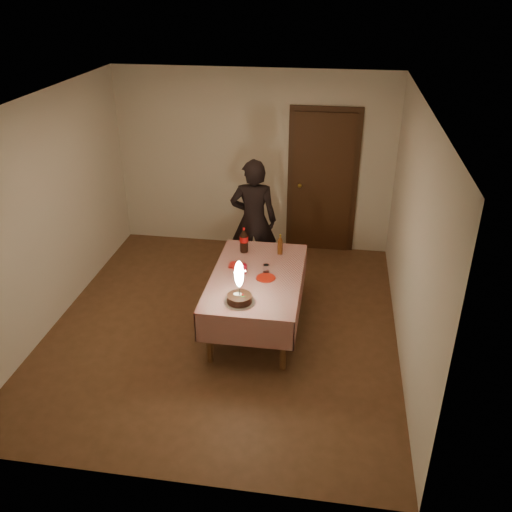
% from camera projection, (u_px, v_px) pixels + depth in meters
% --- Properties ---
extents(ground, '(4.00, 4.50, 0.01)m').
position_uv_depth(ground, '(224.00, 325.00, 6.42)').
color(ground, brown).
rests_on(ground, ground).
extents(room_shell, '(4.04, 4.54, 2.62)m').
position_uv_depth(room_shell, '(225.00, 192.00, 5.71)').
color(room_shell, beige).
rests_on(room_shell, ground).
extents(dining_table, '(1.02, 1.72, 0.68)m').
position_uv_depth(dining_table, '(257.00, 282.00, 6.15)').
color(dining_table, brown).
rests_on(dining_table, ground).
extents(birthday_cake, '(0.33, 0.33, 0.48)m').
position_uv_depth(birthday_cake, '(239.00, 292.00, 5.55)').
color(birthday_cake, white).
rests_on(birthday_cake, dining_table).
extents(red_plate, '(0.22, 0.22, 0.01)m').
position_uv_depth(red_plate, '(266.00, 278.00, 6.05)').
color(red_plate, '#B51B0C').
rests_on(red_plate, dining_table).
extents(red_cup, '(0.08, 0.08, 0.10)m').
position_uv_depth(red_cup, '(244.00, 268.00, 6.15)').
color(red_cup, '#A70B1F').
rests_on(red_cup, dining_table).
extents(clear_cup, '(0.07, 0.07, 0.09)m').
position_uv_depth(clear_cup, '(266.00, 268.00, 6.16)').
color(clear_cup, white).
rests_on(clear_cup, dining_table).
extents(napkin_stack, '(0.15, 0.15, 0.02)m').
position_uv_depth(napkin_stack, '(236.00, 265.00, 6.30)').
color(napkin_stack, red).
rests_on(napkin_stack, dining_table).
extents(cola_bottle, '(0.10, 0.10, 0.32)m').
position_uv_depth(cola_bottle, '(244.00, 240.00, 6.56)').
color(cola_bottle, black).
rests_on(cola_bottle, dining_table).
extents(amber_bottle_right, '(0.06, 0.06, 0.25)m').
position_uv_depth(amber_bottle_right, '(280.00, 245.00, 6.53)').
color(amber_bottle_right, '#572B0E').
rests_on(amber_bottle_right, dining_table).
extents(photographer, '(0.64, 0.47, 1.67)m').
position_uv_depth(photographer, '(254.00, 221.00, 7.07)').
color(photographer, black).
rests_on(photographer, ground).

